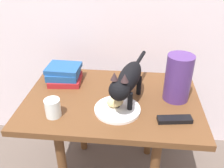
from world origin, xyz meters
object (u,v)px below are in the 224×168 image
Objects in this scene: green_vase at (178,78)px; tv_remote at (175,119)px; book_stack at (64,74)px; plate at (117,109)px; candle_jar at (53,109)px; side_table at (112,110)px; bread_roll at (115,102)px; cat at (128,80)px.

green_vase reaches higher than tv_remote.
plate is at bearing -37.50° from book_stack.
candle_jar is (-0.28, -0.07, 0.03)m from plate.
side_table is 0.37m from green_vase.
side_table is at bearing 109.07° from plate.
candle_jar is (-0.27, -0.08, -0.00)m from bread_roll.
plate is 0.92× the size of green_vase.
cat is at bearing 40.06° from bread_roll.
cat is 0.27m from tv_remote.
side_table is at bearing 143.54° from tv_remote.
cat is 0.25m from green_vase.
plate is 0.33m from green_vase.
cat is 3.12× the size of tv_remote.
tv_remote is at bearing -27.43° from book_stack.
plate is 0.04m from bread_roll.
bread_roll is 0.34× the size of green_vase.
side_table is 4.07× the size of plate.
side_table is 0.14m from plate.
book_stack is 0.64m from tv_remote.
book_stack is at bearing 152.89° from cat.
cat is at bearing 55.37° from plate.
candle_jar is at bearing -163.25° from bread_roll.
bread_roll is 0.94× the size of candle_jar.
side_table is 4.61× the size of book_stack.
bread_roll is 0.38m from book_stack.
cat is at bearing 21.31° from candle_jar.
side_table is 0.15m from bread_roll.
green_vase is at bearing 5.07° from side_table.
book_stack is at bearing 169.50° from green_vase.
plate is 0.14m from cat.
candle_jar is (0.03, -0.31, -0.01)m from book_stack.
plate is 1.43× the size of tv_remote.
side_table is at bearing -174.93° from green_vase.
tv_remote reaches higher than plate.
candle_jar is 0.54m from tv_remote.
plate is 0.26m from tv_remote.
green_vase is (0.32, 0.03, 0.20)m from side_table.
book_stack reaches higher than tv_remote.
tv_remote reaches higher than side_table.
candle_jar reaches higher than bread_roll.
green_vase reaches higher than cat.
tv_remote is (-0.02, -0.19, -0.11)m from green_vase.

